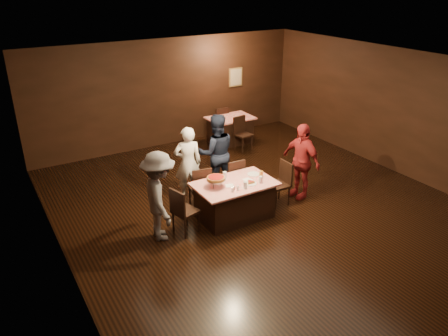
# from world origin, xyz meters

# --- Properties ---
(room) EXTENTS (10.00, 10.04, 3.02)m
(room) POSITION_xyz_m (0.00, 0.01, 2.14)
(room) COLOR black
(room) RESTS_ON ground
(main_table) EXTENTS (1.60, 1.00, 0.77)m
(main_table) POSITION_xyz_m (-0.70, 0.39, 0.39)
(main_table) COLOR #B90D0C
(main_table) RESTS_ON ground
(back_table) EXTENTS (1.30, 0.90, 0.77)m
(back_table) POSITION_xyz_m (1.50, 4.13, 0.39)
(back_table) COLOR red
(back_table) RESTS_ON ground
(chair_far_left) EXTENTS (0.48, 0.48, 0.95)m
(chair_far_left) POSITION_xyz_m (-1.10, 1.14, 0.47)
(chair_far_left) COLOR black
(chair_far_left) RESTS_ON ground
(chair_far_right) EXTENTS (0.42, 0.42, 0.95)m
(chair_far_right) POSITION_xyz_m (-0.30, 1.14, 0.47)
(chair_far_right) COLOR black
(chair_far_right) RESTS_ON ground
(chair_end_left) EXTENTS (0.51, 0.51, 0.95)m
(chair_end_left) POSITION_xyz_m (-1.80, 0.39, 0.47)
(chair_end_left) COLOR black
(chair_end_left) RESTS_ON ground
(chair_end_right) EXTENTS (0.42, 0.42, 0.95)m
(chair_end_right) POSITION_xyz_m (0.40, 0.39, 0.47)
(chair_end_right) COLOR black
(chair_end_right) RESTS_ON ground
(chair_back_near) EXTENTS (0.47, 0.47, 0.95)m
(chair_back_near) POSITION_xyz_m (1.50, 3.43, 0.47)
(chair_back_near) COLOR black
(chair_back_near) RESTS_ON ground
(chair_back_far) EXTENTS (0.45, 0.45, 0.95)m
(chair_back_far) POSITION_xyz_m (1.50, 4.73, 0.47)
(chair_back_far) COLOR black
(chair_back_far) RESTS_ON ground
(diner_white_jacket) EXTENTS (0.69, 0.56, 1.65)m
(diner_white_jacket) POSITION_xyz_m (-1.10, 1.65, 0.82)
(diner_white_jacket) COLOR white
(diner_white_jacket) RESTS_ON ground
(diner_navy_hoodie) EXTENTS (1.03, 0.90, 1.80)m
(diner_navy_hoodie) POSITION_xyz_m (-0.37, 1.70, 0.90)
(diner_navy_hoodie) COLOR black
(diner_navy_hoodie) RESTS_ON ground
(diner_grey_knit) EXTENTS (0.85, 1.22, 1.72)m
(diner_grey_knit) POSITION_xyz_m (-2.27, 0.47, 0.86)
(diner_grey_knit) COLOR slate
(diner_grey_knit) RESTS_ON ground
(diner_red_shirt) EXTENTS (0.55, 1.04, 1.70)m
(diner_red_shirt) POSITION_xyz_m (1.04, 0.46, 0.85)
(diner_red_shirt) COLOR #A82429
(diner_red_shirt) RESTS_ON ground
(pizza_stand) EXTENTS (0.38, 0.38, 0.22)m
(pizza_stand) POSITION_xyz_m (-1.10, 0.44, 0.95)
(pizza_stand) COLOR black
(pizza_stand) RESTS_ON main_table
(plate_with_slice) EXTENTS (0.25, 0.25, 0.06)m
(plate_with_slice) POSITION_xyz_m (-0.45, 0.21, 0.80)
(plate_with_slice) COLOR white
(plate_with_slice) RESTS_ON main_table
(plate_empty) EXTENTS (0.25, 0.25, 0.01)m
(plate_empty) POSITION_xyz_m (-0.15, 0.54, 0.78)
(plate_empty) COLOR white
(plate_empty) RESTS_ON main_table
(glass_front_left) EXTENTS (0.08, 0.08, 0.14)m
(glass_front_left) POSITION_xyz_m (-0.65, 0.09, 0.84)
(glass_front_left) COLOR silver
(glass_front_left) RESTS_ON main_table
(glass_front_right) EXTENTS (0.08, 0.08, 0.14)m
(glass_front_right) POSITION_xyz_m (-0.25, 0.14, 0.84)
(glass_front_right) COLOR silver
(glass_front_right) RESTS_ON main_table
(glass_amber) EXTENTS (0.08, 0.08, 0.14)m
(glass_amber) POSITION_xyz_m (-0.10, 0.34, 0.84)
(glass_amber) COLOR #BF7F26
(glass_amber) RESTS_ON main_table
(glass_back) EXTENTS (0.08, 0.08, 0.14)m
(glass_back) POSITION_xyz_m (-0.75, 0.69, 0.84)
(glass_back) COLOR silver
(glass_back) RESTS_ON main_table
(condiments) EXTENTS (0.17, 0.10, 0.09)m
(condiments) POSITION_xyz_m (-0.88, 0.11, 0.82)
(condiments) COLOR silver
(condiments) RESTS_ON main_table
(napkin_center) EXTENTS (0.19, 0.19, 0.01)m
(napkin_center) POSITION_xyz_m (-0.40, 0.39, 0.77)
(napkin_center) COLOR white
(napkin_center) RESTS_ON main_table
(napkin_left) EXTENTS (0.21, 0.21, 0.01)m
(napkin_left) POSITION_xyz_m (-0.85, 0.34, 0.77)
(napkin_left) COLOR white
(napkin_left) RESTS_ON main_table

